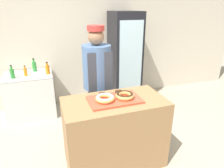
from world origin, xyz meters
TOP-DOWN VIEW (x-y plane):
  - ground_plane at (0.00, 0.00)m, footprint 14.00×14.00m
  - wall_back at (0.00, 2.13)m, footprint 8.00×0.06m
  - display_counter at (0.00, 0.00)m, footprint 1.27×0.67m
  - serving_tray at (0.00, 0.00)m, footprint 0.63×0.39m
  - donut_light_glaze at (-0.13, -0.01)m, footprint 0.23×0.23m
  - donut_chocolate_glaze at (0.13, -0.01)m, footprint 0.23×0.23m
  - brownie_back_left at (-0.11, 0.14)m, footprint 0.08×0.08m
  - brownie_back_right at (0.11, 0.14)m, footprint 0.08×0.08m
  - baker_person at (-0.04, 0.66)m, footprint 0.42×0.42m
  - beverage_fridge at (0.85, 1.73)m, footprint 0.58×0.63m
  - chest_freezer at (-1.08, 1.74)m, footprint 0.86×0.66m
  - bottle_orange at (-1.10, 1.66)m, footprint 0.06×0.06m
  - bottle_green at (-1.31, 1.59)m, footprint 0.07×0.07m
  - bottle_green_b at (-0.95, 1.90)m, footprint 0.08×0.08m
  - bottle_orange_b at (-0.72, 1.64)m, footprint 0.08×0.08m

SIDE VIEW (x-z plane):
  - ground_plane at x=0.00m, z-range 0.00..0.00m
  - chest_freezer at x=-1.08m, z-range 0.00..0.84m
  - display_counter at x=0.00m, z-range 0.00..0.93m
  - bottle_orange at x=-1.10m, z-range 0.81..1.00m
  - bottle_orange_b at x=-0.72m, z-range 0.81..1.03m
  - bottle_green at x=-1.31m, z-range 0.80..1.04m
  - baker_person at x=-0.04m, z-range 0.04..1.81m
  - bottle_green_b at x=-0.95m, z-range 0.80..1.05m
  - serving_tray at x=0.00m, z-range 0.93..0.95m
  - beverage_fridge at x=0.85m, z-range 0.00..1.92m
  - brownie_back_left at x=-0.11m, z-range 0.95..0.98m
  - brownie_back_right at x=0.11m, z-range 0.95..0.98m
  - donut_light_glaze at x=-0.13m, z-range 0.95..1.02m
  - donut_chocolate_glaze at x=0.13m, z-range 0.95..1.02m
  - wall_back at x=0.00m, z-range 0.00..2.70m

